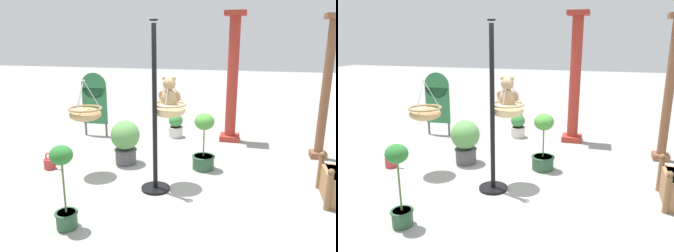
# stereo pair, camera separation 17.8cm
# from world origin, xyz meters

# --- Properties ---
(ground_plane) EXTENTS (40.00, 40.00, 0.00)m
(ground_plane) POSITION_xyz_m (0.00, 0.00, 0.00)
(ground_plane) COLOR gray
(display_pole_central) EXTENTS (0.44, 0.44, 2.53)m
(display_pole_central) POSITION_xyz_m (-0.15, -0.15, 0.79)
(display_pole_central) COLOR black
(display_pole_central) RESTS_ON ground
(hanging_basket_with_teddy) EXTENTS (0.53, 0.53, 0.59)m
(hanging_basket_with_teddy) POSITION_xyz_m (-0.00, 0.10, 1.23)
(hanging_basket_with_teddy) COLOR tan
(teddy_bear) EXTENTS (0.34, 0.31, 0.50)m
(teddy_bear) POSITION_xyz_m (-0.00, 0.12, 1.45)
(teddy_bear) COLOR tan
(hanging_basket_left_high) EXTENTS (0.55, 0.55, 0.68)m
(hanging_basket_left_high) POSITION_xyz_m (-1.43, 0.14, 1.07)
(hanging_basket_left_high) COLOR tan
(greenhouse_pillar_left) EXTENTS (0.45, 0.45, 2.84)m
(greenhouse_pillar_left) POSITION_xyz_m (0.78, 2.75, 1.37)
(greenhouse_pillar_left) COLOR #9E2D23
(greenhouse_pillar_left) RESTS_ON ground
(greenhouse_pillar_right) EXTENTS (0.31, 0.31, 2.70)m
(greenhouse_pillar_right) POSITION_xyz_m (2.55, 2.00, 1.30)
(greenhouse_pillar_right) COLOR brown
(greenhouse_pillar_right) RESTS_ON ground
(potted_plant_fern_front) EXTENTS (0.29, 0.29, 1.07)m
(potted_plant_fern_front) POSITION_xyz_m (-0.91, -1.44, 0.53)
(potted_plant_fern_front) COLOR #2D5638
(potted_plant_fern_front) RESTS_ON ground
(potted_plant_flowering_red) EXTENTS (0.36, 0.36, 0.60)m
(potted_plant_flowering_red) POSITION_xyz_m (-0.49, 2.67, 0.28)
(potted_plant_flowering_red) COLOR beige
(potted_plant_flowering_red) RESTS_ON ground
(potted_plant_tall_leafy) EXTENTS (0.53, 0.53, 0.82)m
(potted_plant_tall_leafy) POSITION_xyz_m (-1.00, 0.76, 0.46)
(potted_plant_tall_leafy) COLOR #4C4C51
(potted_plant_tall_leafy) RESTS_ON ground
(potted_plant_bushy_green) EXTENTS (0.42, 0.42, 1.02)m
(potted_plant_bushy_green) POSITION_xyz_m (0.44, 0.87, 0.47)
(potted_plant_bushy_green) COLOR #2D5638
(potted_plant_bushy_green) RESTS_ON ground
(display_sign_board) EXTENTS (0.61, 0.08, 1.51)m
(display_sign_board) POSITION_xyz_m (-2.37, 2.31, 0.89)
(display_sign_board) COLOR #286B3D
(display_sign_board) RESTS_ON ground
(watering_can) EXTENTS (0.35, 0.20, 0.30)m
(watering_can) POSITION_xyz_m (-2.23, 0.19, 0.10)
(watering_can) COLOR #B23333
(watering_can) RESTS_ON ground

